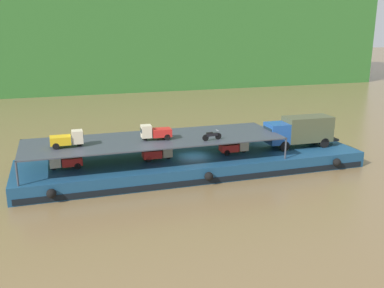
# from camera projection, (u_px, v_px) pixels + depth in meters

# --- Properties ---
(ground_plane) EXTENTS (400.00, 400.00, 0.00)m
(ground_plane) POSITION_uv_depth(u_px,v_px,m) (194.00, 171.00, 41.46)
(ground_plane) COLOR brown
(cargo_barge) EXTENTS (32.55, 8.40, 1.50)m
(cargo_barge) POSITION_uv_depth(u_px,v_px,m) (194.00, 164.00, 41.24)
(cargo_barge) COLOR navy
(cargo_barge) RESTS_ON ground
(covered_lorry) EXTENTS (7.91, 2.49, 3.10)m
(covered_lorry) POSITION_uv_depth(u_px,v_px,m) (300.00, 131.00, 43.82)
(covered_lorry) COLOR #1E4C99
(covered_lorry) RESTS_ON cargo_barge
(cargo_rack) EXTENTS (23.35, 6.99, 2.00)m
(cargo_rack) POSITION_uv_depth(u_px,v_px,m) (154.00, 139.00, 39.43)
(cargo_rack) COLOR #383D47
(cargo_rack) RESTS_ON cargo_barge
(mini_truck_lower_stern) EXTENTS (2.79, 1.28, 1.38)m
(mini_truck_lower_stern) POSITION_uv_depth(u_px,v_px,m) (65.00, 161.00, 37.24)
(mini_truck_lower_stern) COLOR red
(mini_truck_lower_stern) RESTS_ON cargo_barge
(mini_truck_lower_aft) EXTENTS (2.77, 1.25, 1.38)m
(mini_truck_lower_aft) POSITION_uv_depth(u_px,v_px,m) (158.00, 153.00, 39.72)
(mini_truck_lower_aft) COLOR red
(mini_truck_lower_aft) RESTS_ON cargo_barge
(mini_truck_lower_mid) EXTENTS (2.78, 1.27, 1.38)m
(mini_truck_lower_mid) POSITION_uv_depth(u_px,v_px,m) (234.00, 146.00, 41.76)
(mini_truck_lower_mid) COLOR red
(mini_truck_lower_mid) RESTS_ON cargo_barge
(mini_truck_upper_stern) EXTENTS (2.74, 1.21, 1.38)m
(mini_truck_upper_stern) POSITION_uv_depth(u_px,v_px,m) (67.00, 139.00, 36.56)
(mini_truck_upper_stern) COLOR gold
(mini_truck_upper_stern) RESTS_ON cargo_rack
(mini_truck_upper_mid) EXTENTS (2.79, 1.28, 1.38)m
(mini_truck_upper_mid) POSITION_uv_depth(u_px,v_px,m) (155.00, 132.00, 38.93)
(mini_truck_upper_mid) COLOR red
(mini_truck_upper_mid) RESTS_ON cargo_rack
(motorcycle_upper_port) EXTENTS (1.90, 0.55, 0.87)m
(motorcycle_upper_port) POSITION_uv_depth(u_px,v_px,m) (212.00, 136.00, 38.79)
(motorcycle_upper_port) COLOR black
(motorcycle_upper_port) RESTS_ON cargo_rack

